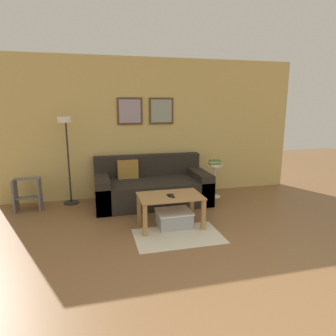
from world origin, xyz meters
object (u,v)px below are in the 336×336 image
side_table (214,178)px  book_stack (215,163)px  step_stool (28,193)px  floor_lamp (67,144)px  cell_phone (171,195)px  couch (151,187)px  remote_control (171,196)px  storage_bin (174,218)px  coffee_table (170,201)px

side_table → book_stack: (-0.01, -0.02, 0.30)m
step_stool → side_table: bearing=-1.7°
floor_lamp → cell_phone: bearing=-41.2°
floor_lamp → cell_phone: size_ratio=10.90×
couch → book_stack: bearing=-0.2°
couch → step_stool: (-2.05, 0.11, 0.01)m
book_stack → remote_control: bearing=-134.7°
side_table → step_stool: (-3.26, 0.09, -0.08)m
book_stack → step_stool: (-3.25, 0.11, -0.38)m
floor_lamp → side_table: size_ratio=2.49×
side_table → cell_phone: side_table is taller
side_table → step_stool: bearing=178.3°
storage_bin → couch: bearing=95.3°
couch → coffee_table: 1.12m
step_stool → coffee_table: bearing=-30.1°
cell_phone → step_stool: 2.46m
side_table → floor_lamp: bearing=177.2°
floor_lamp → step_stool: floor_lamp is taller
storage_bin → cell_phone: bearing=-178.9°
cell_phone → coffee_table: bearing=131.2°
couch → floor_lamp: 1.61m
storage_bin → cell_phone: cell_phone is taller
couch → side_table: 1.21m
side_table → step_stool: side_table is taller
remote_control → step_stool: 2.47m
book_stack → remote_control: size_ratio=1.71×
storage_bin → cell_phone: 0.35m
couch → floor_lamp: size_ratio=1.29×
step_stool → storage_bin: bearing=-29.9°
coffee_table → couch: bearing=92.8°
side_table → step_stool: size_ratio=1.15×
coffee_table → cell_phone: (0.01, -0.02, 0.09)m
step_stool → cell_phone: bearing=-30.4°
side_table → cell_phone: (-1.15, -1.15, 0.10)m
storage_bin → book_stack: size_ratio=1.92×
side_table → remote_control: (-1.16, -1.18, 0.11)m
remote_control → coffee_table: bearing=61.8°
floor_lamp → side_table: (2.60, -0.13, -0.72)m
floor_lamp → cell_phone: 2.03m
step_stool → remote_control: bearing=-31.3°
couch → book_stack: couch is taller
book_stack → cell_phone: 1.61m
storage_bin → step_stool: step_stool is taller
storage_bin → side_table: (1.10, 1.15, 0.25)m
floor_lamp → side_table: bearing=-2.8°
couch → side_table: (1.21, 0.02, 0.08)m
cell_phone → step_stool: step_stool is taller
floor_lamp → couch: bearing=-5.8°
coffee_table → book_stack: (1.15, 1.11, 0.29)m
coffee_table → step_stool: 2.44m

